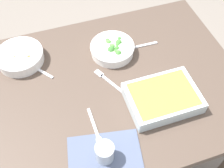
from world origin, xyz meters
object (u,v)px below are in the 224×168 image
Objects in this scene: baking_dish at (163,97)px; spoon_by_stew at (34,67)px; stew_bowl at (20,56)px; broccoli_bowl at (112,48)px; drink_cup at (105,153)px; spoon_spare at (96,131)px; fork_on_table at (107,80)px; spoon_by_broccoli at (136,47)px.

spoon_by_stew is at bearing -36.49° from baking_dish.
stew_bowl is 0.69m from baking_dish.
broccoli_bowl is (-0.43, 0.09, -0.00)m from stew_bowl.
drink_cup is at bearing 111.78° from stew_bowl.
spoon_spare is at bearing 9.10° from baking_dish.
broccoli_bowl is 0.54m from drink_cup.
spoon_spare is at bearing 62.98° from broccoli_bowl.
spoon_spare is at bearing 62.92° from fork_on_table.
drink_cup is 0.57× the size of spoon_by_stew.
spoon_by_stew is 0.89× the size of fork_on_table.
spoon_by_broccoli is 1.00× the size of spoon_spare.
baking_dish is at bearing -152.33° from drink_cup.
spoon_by_broccoli is at bearing -92.28° from baking_dish.
spoon_by_stew is at bearing -30.19° from fork_on_table.
baking_dish is at bearing 108.01° from broccoli_bowl.
spoon_by_stew is (0.38, -0.02, -0.03)m from broccoli_bowl.
broccoli_bowl is at bearing -117.02° from spoon_spare.
baking_dish is at bearing 143.51° from spoon_by_stew.
spoon_by_stew is 0.45m from spoon_spare.
fork_on_table is (0.20, 0.15, -0.00)m from spoon_by_broccoli.
spoon_spare is (0.20, 0.39, -0.03)m from broccoli_bowl.
stew_bowl reaches higher than spoon_by_stew.
baking_dish is 1.81× the size of fork_on_table.
drink_cup reaches higher than fork_on_table.
spoon_by_stew is at bearing -3.53° from broccoli_bowl.
stew_bowl is at bearing -38.25° from baking_dish.
broccoli_bowl is 0.13m from spoon_by_broccoli.
broccoli_bowl reaches higher than stew_bowl.
fork_on_table is (0.08, 0.15, -0.03)m from broccoli_bowl.
baking_dish is 0.32m from spoon_spare.
baking_dish reaches higher than fork_on_table.
stew_bowl is 0.64m from drink_cup.
baking_dish reaches higher than spoon_by_stew.
drink_cup is (0.20, 0.50, 0.01)m from broccoli_bowl.
spoon_spare is (0.32, 0.39, 0.00)m from spoon_by_broccoli.
baking_dish is 0.34m from spoon_by_broccoli.
stew_bowl is 0.43m from fork_on_table.
stew_bowl is 0.44m from broccoli_bowl.
broccoli_bowl reaches higher than fork_on_table.
drink_cup is 0.12m from spoon_spare.
spoon_spare is at bearing 116.09° from stew_bowl.
spoon_by_broccoli is (-0.56, 0.09, -0.03)m from stew_bowl.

